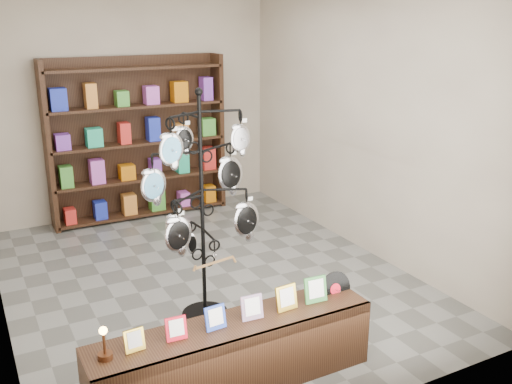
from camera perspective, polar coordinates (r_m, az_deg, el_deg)
ground at (r=6.25m, az=-4.99°, el=-8.50°), size 5.00×5.00×0.00m
room_envelope at (r=5.70m, az=-5.48°, el=8.51°), size 5.00×5.00×5.00m
display_tree at (r=5.04m, az=-5.46°, el=0.14°), size 1.09×0.99×2.13m
front_shelf at (r=4.45m, az=-2.17°, el=-15.97°), size 2.19×0.46×0.77m
back_shelving at (r=7.98m, az=-11.69°, el=4.75°), size 2.42×0.36×2.20m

